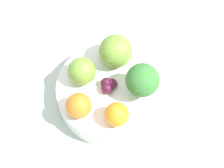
% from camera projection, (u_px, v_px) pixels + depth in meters
% --- Properties ---
extents(ground_plane, '(6.00, 6.00, 0.00)m').
position_uv_depth(ground_plane, '(112.00, 102.00, 0.72)').
color(ground_plane, gray).
extents(table_surface, '(1.20, 1.20, 0.02)m').
position_uv_depth(table_surface, '(112.00, 100.00, 0.71)').
color(table_surface, '#B2C6B2').
rests_on(table_surface, ground_plane).
extents(bowl, '(0.20, 0.20, 0.04)m').
position_uv_depth(bowl, '(112.00, 92.00, 0.68)').
color(bowl, white).
rests_on(bowl, table_surface).
extents(broccoli, '(0.06, 0.06, 0.07)m').
position_uv_depth(broccoli, '(142.00, 81.00, 0.62)').
color(broccoli, '#8CB76B').
rests_on(broccoli, bowl).
extents(apple_red, '(0.06, 0.06, 0.06)m').
position_uv_depth(apple_red, '(116.00, 51.00, 0.67)').
color(apple_red, olive).
rests_on(apple_red, bowl).
extents(apple_green, '(0.05, 0.05, 0.05)m').
position_uv_depth(apple_green, '(82.00, 71.00, 0.65)').
color(apple_green, olive).
rests_on(apple_green, bowl).
extents(orange_front, '(0.04, 0.04, 0.04)m').
position_uv_depth(orange_front, '(79.00, 106.00, 0.62)').
color(orange_front, orange).
rests_on(orange_front, bowl).
extents(orange_back, '(0.04, 0.04, 0.04)m').
position_uv_depth(orange_back, '(117.00, 114.00, 0.61)').
color(orange_back, orange).
rests_on(orange_back, bowl).
extents(grape_cluster, '(0.03, 0.04, 0.02)m').
position_uv_depth(grape_cluster, '(110.00, 86.00, 0.65)').
color(grape_cluster, '#47142D').
rests_on(grape_cluster, bowl).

